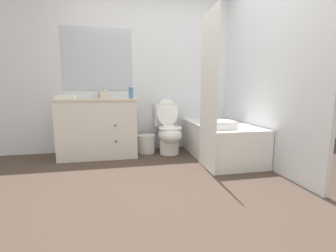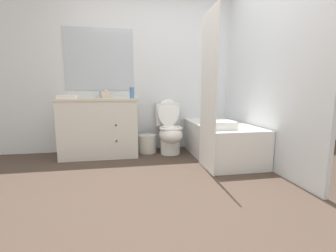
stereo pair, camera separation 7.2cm
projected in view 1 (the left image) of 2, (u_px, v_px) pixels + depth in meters
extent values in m
plane|color=#47382D|center=(169.00, 187.00, 2.25)|extent=(14.00, 14.00, 0.00)
cube|color=silver|center=(149.00, 73.00, 3.63)|extent=(8.00, 0.05, 2.50)
cube|color=#B2BCC6|center=(98.00, 59.00, 3.41)|extent=(1.03, 0.01, 0.93)
cube|color=silver|center=(253.00, 70.00, 3.10)|extent=(0.05, 2.59, 2.50)
cube|color=silver|center=(99.00, 129.00, 3.31)|extent=(1.08, 0.56, 0.82)
cube|color=beige|center=(98.00, 99.00, 3.24)|extent=(1.10, 0.58, 0.03)
cylinder|color=white|center=(98.00, 102.00, 3.25)|extent=(0.29, 0.29, 0.10)
sphere|color=#382D23|center=(115.00, 125.00, 3.06)|extent=(0.02, 0.02, 0.02)
sphere|color=#382D23|center=(116.00, 141.00, 3.10)|extent=(0.02, 0.02, 0.02)
cylinder|color=silver|center=(99.00, 97.00, 3.42)|extent=(0.04, 0.04, 0.04)
cylinder|color=silver|center=(98.00, 93.00, 3.37)|extent=(0.02, 0.11, 0.09)
cylinder|color=silver|center=(95.00, 97.00, 3.41)|extent=(0.03, 0.03, 0.04)
cylinder|color=silver|center=(103.00, 97.00, 3.43)|extent=(0.03, 0.03, 0.04)
cylinder|color=white|center=(169.00, 146.00, 3.47)|extent=(0.30, 0.30, 0.22)
ellipsoid|color=white|center=(170.00, 134.00, 3.38)|extent=(0.35, 0.46, 0.26)
torus|color=white|center=(170.00, 128.00, 3.36)|extent=(0.35, 0.35, 0.04)
cube|color=white|center=(166.00, 114.00, 3.65)|extent=(0.37, 0.18, 0.36)
ellipsoid|color=white|center=(167.00, 113.00, 3.53)|extent=(0.33, 0.14, 0.43)
cube|color=white|center=(220.00, 140.00, 3.27)|extent=(0.74, 1.38, 0.49)
cube|color=#ACB1B2|center=(221.00, 124.00, 3.24)|extent=(0.62, 1.26, 0.01)
cube|color=white|center=(208.00, 93.00, 2.64)|extent=(0.01, 0.51, 1.86)
cylinder|color=silver|center=(146.00, 144.00, 3.52)|extent=(0.28, 0.28, 0.28)
cube|color=beige|center=(105.00, 95.00, 3.33)|extent=(0.11, 0.13, 0.10)
ellipsoid|color=white|center=(105.00, 91.00, 3.32)|extent=(0.05, 0.04, 0.03)
cylinder|color=#4C7AB2|center=(131.00, 93.00, 3.28)|extent=(0.07, 0.07, 0.16)
cylinder|color=silver|center=(131.00, 86.00, 3.27)|extent=(0.04, 0.04, 0.03)
cube|color=white|center=(66.00, 97.00, 2.98)|extent=(0.24, 0.14, 0.05)
cube|color=white|center=(222.00, 125.00, 2.79)|extent=(0.30, 0.26, 0.10)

